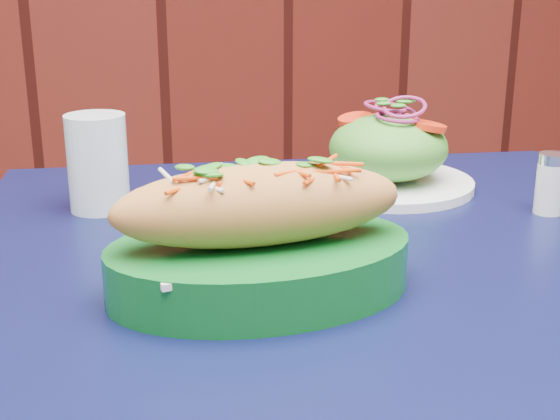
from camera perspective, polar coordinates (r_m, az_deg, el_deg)
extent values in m
cube|color=black|center=(0.80, 4.53, -4.29)|extent=(0.87, 0.87, 0.03)
cylinder|color=black|center=(1.35, 15.11, -12.94)|extent=(0.04, 0.04, 0.72)
cube|color=white|center=(0.69, -1.47, -2.68)|extent=(0.22, 0.15, 0.01)
ellipsoid|color=#D58343|center=(0.68, -1.50, 0.42)|extent=(0.27, 0.10, 0.07)
cylinder|color=white|center=(1.04, 7.81, 1.95)|extent=(0.23, 0.23, 0.01)
ellipsoid|color=#4C992D|center=(1.02, 7.92, 4.56)|extent=(0.15, 0.15, 0.08)
cylinder|color=red|center=(1.00, 10.85, 6.33)|extent=(0.05, 0.05, 0.01)
cylinder|color=red|center=(1.03, 5.52, 6.88)|extent=(0.05, 0.05, 0.01)
cylinder|color=red|center=(1.06, 7.12, 7.10)|extent=(0.05, 0.05, 0.01)
torus|color=#8F1F59|center=(1.01, 8.04, 7.17)|extent=(0.06, 0.06, 0.01)
torus|color=#8F1F59|center=(1.01, 8.05, 7.39)|extent=(0.06, 0.06, 0.01)
torus|color=#8F1F59|center=(1.01, 8.06, 7.61)|extent=(0.06, 0.06, 0.01)
torus|color=#8F1F59|center=(1.01, 8.07, 7.83)|extent=(0.06, 0.06, 0.01)
cylinder|color=silver|center=(0.95, -13.19, 3.38)|extent=(0.07, 0.07, 0.12)
cylinder|color=white|center=(0.97, 19.12, 1.49)|extent=(0.03, 0.03, 0.06)
cylinder|color=silver|center=(0.96, 19.33, 3.56)|extent=(0.03, 0.03, 0.01)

